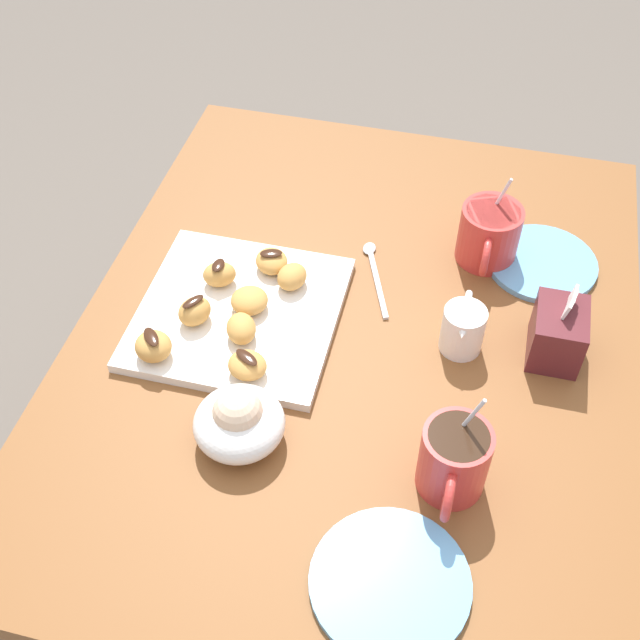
% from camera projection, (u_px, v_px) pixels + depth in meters
% --- Properties ---
extents(ground_plane, '(8.00, 8.00, 0.00)m').
position_uv_depth(ground_plane, '(344.00, 563.00, 1.71)').
color(ground_plane, '#665B51').
extents(dining_table, '(1.02, 0.80, 0.74)m').
position_uv_depth(dining_table, '(352.00, 392.00, 1.26)').
color(dining_table, brown).
rests_on(dining_table, ground_plane).
extents(pastry_plate_square, '(0.29, 0.29, 0.02)m').
position_uv_depth(pastry_plate_square, '(239.00, 313.00, 1.17)').
color(pastry_plate_square, white).
rests_on(pastry_plate_square, dining_table).
extents(coffee_mug_red_left, '(0.13, 0.09, 0.14)m').
position_uv_depth(coffee_mug_red_left, '(489.00, 233.00, 1.23)').
color(coffee_mug_red_left, red).
rests_on(coffee_mug_red_left, dining_table).
extents(coffee_mug_red_right, '(0.13, 0.08, 0.15)m').
position_uv_depth(coffee_mug_red_right, '(454.00, 460.00, 0.95)').
color(coffee_mug_red_right, red).
rests_on(coffee_mug_red_right, dining_table).
extents(cream_pitcher_white, '(0.10, 0.06, 0.07)m').
position_uv_depth(cream_pitcher_white, '(463.00, 327.00, 1.11)').
color(cream_pitcher_white, white).
rests_on(cream_pitcher_white, dining_table).
extents(sugar_caddy, '(0.09, 0.07, 0.11)m').
position_uv_depth(sugar_caddy, '(558.00, 333.00, 1.10)').
color(sugar_caddy, '#561E23').
rests_on(sugar_caddy, dining_table).
extents(ice_cream_bowl, '(0.12, 0.12, 0.09)m').
position_uv_depth(ice_cream_bowl, '(239.00, 421.00, 1.01)').
color(ice_cream_bowl, white).
rests_on(ice_cream_bowl, dining_table).
extents(saucer_sky_left, '(0.17, 0.17, 0.01)m').
position_uv_depth(saucer_sky_left, '(542.00, 263.00, 1.25)').
color(saucer_sky_left, '#66A8DB').
rests_on(saucer_sky_left, dining_table).
extents(saucer_sky_right, '(0.18, 0.18, 0.01)m').
position_uv_depth(saucer_sky_right, '(390.00, 583.00, 0.90)').
color(saucer_sky_right, '#66A8DB').
rests_on(saucer_sky_right, dining_table).
extents(loose_spoon_near_saucer, '(0.16, 0.07, 0.01)m').
position_uv_depth(loose_spoon_near_saucer, '(374.00, 270.00, 1.24)').
color(loose_spoon_near_saucer, silver).
rests_on(loose_spoon_near_saucer, dining_table).
extents(beignet_0, '(0.07, 0.06, 0.03)m').
position_uv_depth(beignet_0, '(241.00, 329.00, 1.12)').
color(beignet_0, '#D19347').
rests_on(beignet_0, pastry_plate_square).
extents(beignet_1, '(0.07, 0.07, 0.03)m').
position_uv_depth(beignet_1, '(272.00, 261.00, 1.21)').
color(beignet_1, '#D19347').
rests_on(beignet_1, pastry_plate_square).
extents(chocolate_drizzle_1, '(0.03, 0.04, 0.00)m').
position_uv_depth(chocolate_drizzle_1, '(271.00, 253.00, 1.20)').
color(chocolate_drizzle_1, '#381E11').
rests_on(chocolate_drizzle_1, beignet_1).
extents(beignet_2, '(0.07, 0.07, 0.04)m').
position_uv_depth(beignet_2, '(153.00, 346.00, 1.10)').
color(beignet_2, '#D19347').
rests_on(beignet_2, pastry_plate_square).
extents(chocolate_drizzle_2, '(0.04, 0.04, 0.00)m').
position_uv_depth(chocolate_drizzle_2, '(151.00, 337.00, 1.08)').
color(chocolate_drizzle_2, '#381E11').
rests_on(chocolate_drizzle_2, beignet_2).
extents(beignet_3, '(0.06, 0.06, 0.04)m').
position_uv_depth(beignet_3, '(195.00, 311.00, 1.14)').
color(beignet_3, '#D19347').
rests_on(beignet_3, pastry_plate_square).
extents(chocolate_drizzle_3, '(0.04, 0.03, 0.00)m').
position_uv_depth(chocolate_drizzle_3, '(193.00, 301.00, 1.12)').
color(chocolate_drizzle_3, '#381E11').
rests_on(chocolate_drizzle_3, beignet_3).
extents(beignet_4, '(0.06, 0.06, 0.04)m').
position_uv_depth(beignet_4, '(219.00, 274.00, 1.19)').
color(beignet_4, '#D19347').
rests_on(beignet_4, pastry_plate_square).
extents(chocolate_drizzle_4, '(0.03, 0.02, 0.00)m').
position_uv_depth(chocolate_drizzle_4, '(218.00, 265.00, 1.18)').
color(chocolate_drizzle_4, '#381E11').
rests_on(chocolate_drizzle_4, beignet_4).
extents(beignet_5, '(0.06, 0.05, 0.03)m').
position_uv_depth(beignet_5, '(292.00, 277.00, 1.19)').
color(beignet_5, '#D19347').
rests_on(beignet_5, pastry_plate_square).
extents(beignet_6, '(0.07, 0.07, 0.03)m').
position_uv_depth(beignet_6, '(249.00, 301.00, 1.16)').
color(beignet_6, '#D19347').
rests_on(beignet_6, pastry_plate_square).
extents(beignet_7, '(0.06, 0.06, 0.03)m').
position_uv_depth(beignet_7, '(247.00, 365.00, 1.08)').
color(beignet_7, '#D19347').
rests_on(beignet_7, pastry_plate_square).
extents(chocolate_drizzle_7, '(0.03, 0.04, 0.00)m').
position_uv_depth(chocolate_drizzle_7, '(247.00, 357.00, 1.06)').
color(chocolate_drizzle_7, '#381E11').
rests_on(chocolate_drizzle_7, beignet_7).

